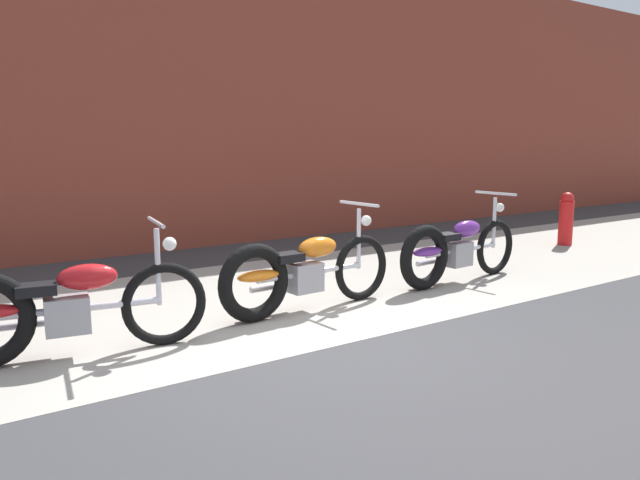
{
  "coord_description": "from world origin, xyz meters",
  "views": [
    {
      "loc": [
        -2.72,
        -3.85,
        1.65
      ],
      "look_at": [
        0.44,
        0.69,
        0.75
      ],
      "focal_mm": 34.58,
      "sensor_mm": 36.0,
      "label": 1
    }
  ],
  "objects_px": {
    "motorcycle_red": "(56,309)",
    "motorcycle_purple": "(453,250)",
    "fire_hydrant": "(566,218)",
    "motorcycle_orange": "(298,272)"
  },
  "relations": [
    {
      "from": "motorcycle_purple",
      "to": "motorcycle_red",
      "type": "bearing_deg",
      "value": 176.66
    },
    {
      "from": "motorcycle_red",
      "to": "fire_hydrant",
      "type": "height_order",
      "value": "motorcycle_red"
    },
    {
      "from": "motorcycle_red",
      "to": "fire_hydrant",
      "type": "bearing_deg",
      "value": 16.01
    },
    {
      "from": "motorcycle_red",
      "to": "motorcycle_purple",
      "type": "xyz_separation_m",
      "value": [
        4.34,
        0.06,
        0.0
      ]
    },
    {
      "from": "fire_hydrant",
      "to": "motorcycle_red",
      "type": "bearing_deg",
      "value": -173.42
    },
    {
      "from": "fire_hydrant",
      "to": "motorcycle_purple",
      "type": "bearing_deg",
      "value": -166.33
    },
    {
      "from": "motorcycle_purple",
      "to": "fire_hydrant",
      "type": "relative_size",
      "value": 2.39
    },
    {
      "from": "motorcycle_red",
      "to": "motorcycle_orange",
      "type": "relative_size",
      "value": 0.99
    },
    {
      "from": "motorcycle_red",
      "to": "fire_hydrant",
      "type": "relative_size",
      "value": 2.38
    },
    {
      "from": "motorcycle_orange",
      "to": "fire_hydrant",
      "type": "relative_size",
      "value": 2.39
    }
  ]
}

